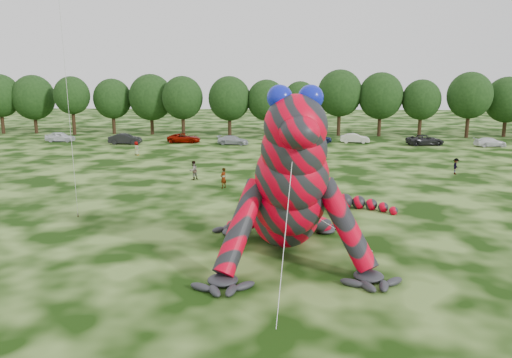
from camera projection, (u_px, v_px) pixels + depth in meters
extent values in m
plane|color=#16330A|center=(305.00, 281.00, 23.90)|extent=(240.00, 240.00, 0.00)
cylinder|color=silver|center=(69.00, 109.00, 30.90)|extent=(0.02, 0.02, 16.00)
cylinder|color=#382314|center=(78.00, 215.00, 34.69)|extent=(0.08, 0.08, 0.24)
imported|color=white|center=(60.00, 137.00, 73.24)|extent=(4.24, 1.71, 1.45)
imported|color=black|center=(125.00, 139.00, 70.61)|extent=(4.63, 1.80, 1.50)
imported|color=#7D0B00|center=(184.00, 138.00, 72.24)|extent=(4.80, 2.22, 1.33)
imported|color=#A8ADB2|center=(233.00, 140.00, 70.20)|extent=(4.62, 2.46, 1.27)
imported|color=navy|center=(317.00, 138.00, 72.08)|extent=(4.23, 1.76, 1.43)
imported|color=silver|center=(355.00, 138.00, 71.88)|extent=(4.23, 1.76, 1.36)
imported|color=#232326|center=(425.00, 140.00, 69.62)|extent=(5.46, 3.17, 1.43)
imported|color=white|center=(490.00, 142.00, 68.14)|extent=(4.51, 2.35, 1.25)
imported|color=gray|center=(456.00, 166.00, 49.34)|extent=(1.01, 1.19, 1.60)
imported|color=gray|center=(136.00, 148.00, 60.95)|extent=(0.96, 0.96, 1.68)
imported|color=gray|center=(193.00, 170.00, 46.73)|extent=(1.07, 1.11, 1.80)
imported|color=gray|center=(223.00, 178.00, 43.29)|extent=(0.72, 0.78, 1.79)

